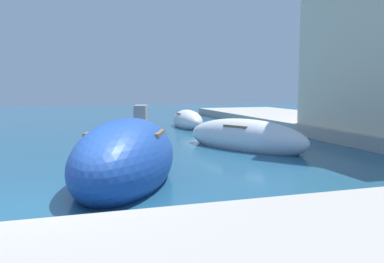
{
  "coord_description": "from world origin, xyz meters",
  "views": [
    {
      "loc": [
        0.48,
        -7.14,
        2.15
      ],
      "look_at": [
        5.18,
        8.15,
        0.32
      ],
      "focal_mm": 36.6,
      "sensor_mm": 36.0,
      "label": 1
    }
  ],
  "objects_px": {
    "moored_boat_0": "(141,129)",
    "moored_boat_6": "(126,159)",
    "moored_boat_3": "(245,138)",
    "moored_boat_5": "(188,121)"
  },
  "relations": [
    {
      "from": "moored_boat_0",
      "to": "moored_boat_6",
      "type": "distance_m",
      "value": 8.12
    },
    {
      "from": "moored_boat_3",
      "to": "moored_boat_0",
      "type": "bearing_deg",
      "value": -173.47
    },
    {
      "from": "moored_boat_3",
      "to": "moored_boat_5",
      "type": "bearing_deg",
      "value": 150.92
    },
    {
      "from": "moored_boat_3",
      "to": "moored_boat_5",
      "type": "distance_m",
      "value": 7.67
    },
    {
      "from": "moored_boat_0",
      "to": "moored_boat_3",
      "type": "height_order",
      "value": "moored_boat_0"
    },
    {
      "from": "moored_boat_0",
      "to": "moored_boat_5",
      "type": "relative_size",
      "value": 0.8
    },
    {
      "from": "moored_boat_0",
      "to": "moored_boat_5",
      "type": "bearing_deg",
      "value": 153.41
    },
    {
      "from": "moored_boat_0",
      "to": "moored_boat_3",
      "type": "distance_m",
      "value": 5.23
    },
    {
      "from": "moored_boat_3",
      "to": "moored_boat_6",
      "type": "xyz_separation_m",
      "value": [
        -4.63,
        -3.62,
        0.14
      ]
    },
    {
      "from": "moored_boat_6",
      "to": "moored_boat_0",
      "type": "bearing_deg",
      "value": -170.68
    }
  ]
}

